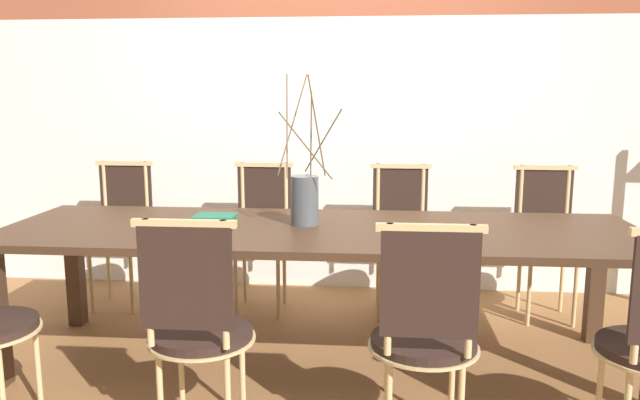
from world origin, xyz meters
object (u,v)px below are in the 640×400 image
dining_table (320,241)px  chair_near_center (425,331)px  chair_far_center (400,236)px  book_stack (214,219)px  vase_centerpiece (305,198)px

dining_table → chair_near_center: bearing=-59.3°
chair_far_center → book_stack: chair_far_center is taller
chair_far_center → vase_centerpiece: vase_centerpiece is taller
dining_table → chair_near_center: chair_near_center is taller
chair_near_center → vase_centerpiece: (-0.59, 0.91, 0.38)m
chair_near_center → book_stack: bearing=140.1°
dining_table → book_stack: 0.61m
dining_table → chair_near_center: 0.98m
chair_far_center → dining_table: bearing=61.0°
chair_far_center → book_stack: bearing=35.6°
chair_near_center → vase_centerpiece: vase_centerpiece is taller
dining_table → book_stack: book_stack is taller
vase_centerpiece → dining_table: bearing=-38.7°
chair_far_center → vase_centerpiece: size_ratio=1.22×
chair_near_center → book_stack: chair_near_center is taller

